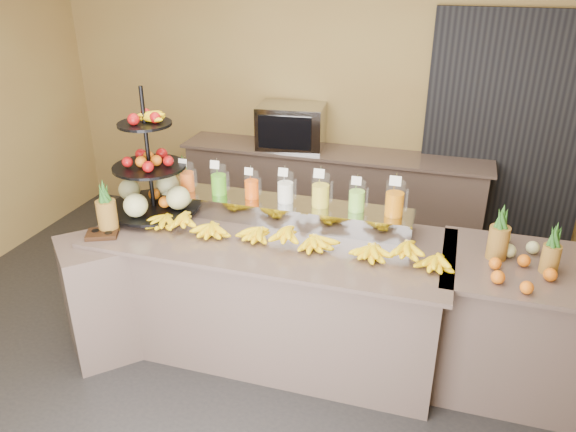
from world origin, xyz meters
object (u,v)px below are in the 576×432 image
at_px(pitcher_tray, 285,211).
at_px(oven_warmer, 292,126).
at_px(right_fruit_pile, 520,261).
at_px(fruit_stand, 157,184).
at_px(condiment_caddy, 102,234).
at_px(banana_heap, 289,234).

height_order(pitcher_tray, oven_warmer, oven_warmer).
bearing_deg(right_fruit_pile, fruit_stand, 177.58).
height_order(pitcher_tray, fruit_stand, fruit_stand).
bearing_deg(pitcher_tray, fruit_stand, -169.90).
distance_m(condiment_caddy, right_fruit_pile, 2.77).
bearing_deg(oven_warmer, right_fruit_pile, -48.84).
distance_m(banana_heap, oven_warmer, 2.10).
bearing_deg(fruit_stand, banana_heap, -2.97).
bearing_deg(right_fruit_pile, banana_heap, -177.46).
xyz_separation_m(condiment_caddy, oven_warmer, (0.69, 2.28, 0.20)).
bearing_deg(pitcher_tray, condiment_caddy, -151.86).
xyz_separation_m(pitcher_tray, fruit_stand, (-0.94, -0.17, 0.17)).
height_order(banana_heap, fruit_stand, fruit_stand).
height_order(pitcher_tray, right_fruit_pile, right_fruit_pile).
bearing_deg(oven_warmer, pitcher_tray, -80.15).
bearing_deg(pitcher_tray, oven_warmer, 105.26).
relative_size(pitcher_tray, condiment_caddy, 8.77).
bearing_deg(banana_heap, oven_warmer, 106.25).
bearing_deg(oven_warmer, fruit_stand, -110.23).
bearing_deg(oven_warmer, condiment_caddy, -112.27).
relative_size(fruit_stand, right_fruit_pile, 2.30).
distance_m(fruit_stand, oven_warmer, 1.90).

